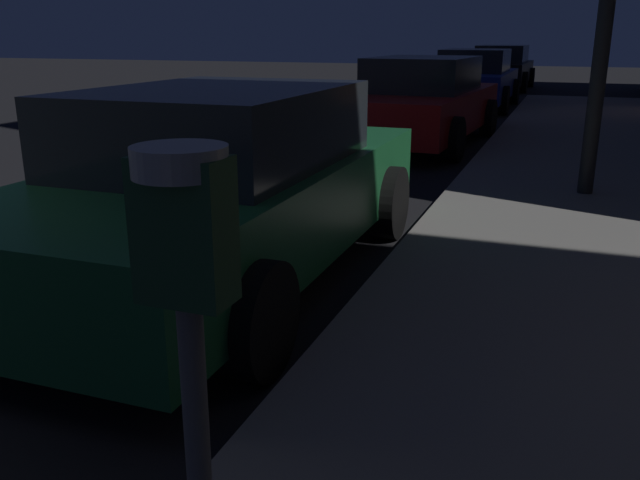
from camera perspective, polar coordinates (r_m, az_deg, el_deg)
parking_meter at (r=1.42m, az=-11.06°, el=-6.24°), size 0.19×0.19×1.44m
car_green at (r=5.06m, az=-8.06°, el=4.58°), size 2.04×4.47×1.43m
car_red at (r=11.53m, az=8.63°, el=11.51°), size 2.16×4.66×1.43m
car_blue at (r=17.65m, az=13.00°, el=13.16°), size 1.98×4.27×1.43m
car_black at (r=24.01m, az=15.17°, el=13.97°), size 2.02×4.34×1.43m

